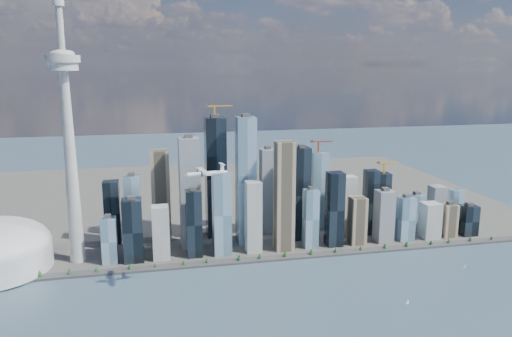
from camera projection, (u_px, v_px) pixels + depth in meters
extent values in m
plane|color=#314256|center=(287.00, 333.00, 654.18)|extent=(4000.00, 4000.00, 0.00)
cube|color=#383838|center=(250.00, 260.00, 893.04)|extent=(1100.00, 22.00, 4.00)
cube|color=#4C4C47|center=(216.00, 197.00, 1323.81)|extent=(1400.00, 900.00, 3.00)
cylinder|color=#3F2D1E|center=(15.00, 278.00, 812.32)|extent=(1.00, 1.00, 2.40)
cone|color=#1C4F1E|center=(15.00, 276.00, 811.58)|extent=(7.20, 7.20, 8.00)
cylinder|color=#3F2D1E|center=(71.00, 273.00, 830.11)|extent=(1.00, 1.00, 2.40)
cone|color=#1C4F1E|center=(71.00, 271.00, 829.37)|extent=(7.20, 7.20, 8.00)
cylinder|color=#3F2D1E|center=(125.00, 269.00, 847.90)|extent=(1.00, 1.00, 2.40)
cone|color=#1C4F1E|center=(125.00, 267.00, 847.16)|extent=(7.20, 7.20, 8.00)
cylinder|color=#3F2D1E|center=(176.00, 265.00, 865.69)|extent=(1.00, 1.00, 2.40)
cone|color=#1C4F1E|center=(176.00, 263.00, 864.96)|extent=(7.20, 7.20, 8.00)
cylinder|color=#3F2D1E|center=(226.00, 261.00, 883.49)|extent=(1.00, 1.00, 2.40)
cone|color=#1C4F1E|center=(226.00, 259.00, 882.75)|extent=(7.20, 7.20, 8.00)
cylinder|color=#3F2D1E|center=(273.00, 257.00, 901.28)|extent=(1.00, 1.00, 2.40)
cone|color=#1C4F1E|center=(273.00, 255.00, 900.54)|extent=(7.20, 7.20, 8.00)
cylinder|color=#3F2D1E|center=(319.00, 253.00, 919.07)|extent=(1.00, 1.00, 2.40)
cone|color=#1C4F1E|center=(319.00, 251.00, 918.33)|extent=(7.20, 7.20, 8.00)
cylinder|color=#3F2D1E|center=(363.00, 249.00, 936.86)|extent=(1.00, 1.00, 2.40)
cone|color=#1C4F1E|center=(363.00, 248.00, 936.13)|extent=(7.20, 7.20, 8.00)
cylinder|color=#3F2D1E|center=(405.00, 246.00, 954.66)|extent=(1.00, 1.00, 2.40)
cone|color=#1C4F1E|center=(405.00, 244.00, 953.92)|extent=(7.20, 7.20, 8.00)
cylinder|color=#3F2D1E|center=(445.00, 243.00, 972.45)|extent=(1.00, 1.00, 2.40)
cone|color=#1C4F1E|center=(446.00, 241.00, 971.71)|extent=(7.20, 7.20, 8.00)
cylinder|color=#3F2D1E|center=(485.00, 239.00, 990.24)|extent=(1.00, 1.00, 2.40)
cone|color=#1C4F1E|center=(485.00, 238.00, 989.50)|extent=(7.20, 7.20, 8.00)
cube|color=black|center=(134.00, 230.00, 878.47)|extent=(34.00, 34.00, 113.17)
cube|color=#6E93A7|center=(134.00, 214.00, 923.17)|extent=(30.00, 30.00, 144.03)
cube|color=#B7B8B3|center=(163.00, 232.00, 890.32)|extent=(30.00, 30.00, 97.73)
cube|color=tan|center=(161.00, 195.00, 982.38)|extent=(36.00, 36.00, 180.04)
cube|color=slate|center=(191.00, 193.00, 937.88)|extent=(38.00, 38.00, 210.90)
cube|color=black|center=(194.00, 224.00, 898.98)|extent=(28.00, 28.00, 123.45)
cube|color=#6E93A7|center=(224.00, 213.00, 907.11)|extent=(32.00, 32.00, 154.32)
cube|color=black|center=(216.00, 178.00, 998.65)|extent=(40.00, 40.00, 241.76)
cube|color=#6E93A7|center=(248.00, 181.00, 956.77)|extent=(36.00, 36.00, 246.91)
cube|color=#B7B8B3|center=(253.00, 217.00, 920.50)|extent=(28.00, 28.00, 133.74)
cube|color=tan|center=(282.00, 197.00, 924.42)|extent=(34.00, 34.00, 205.76)
cube|color=slate|center=(269.00, 191.00, 1028.07)|extent=(30.00, 30.00, 174.89)
cube|color=black|center=(302.00, 194.00, 985.67)|extent=(32.00, 32.00, 185.18)
cube|color=#6E93A7|center=(310.00, 219.00, 945.19)|extent=(26.00, 26.00, 113.17)
cube|color=black|center=(335.00, 209.00, 952.30)|extent=(30.00, 30.00, 144.03)
cube|color=#6E93A7|center=(317.00, 191.00, 1050.68)|extent=(34.00, 34.00, 164.60)
cube|color=#B7B8B3|center=(349.00, 206.00, 1012.52)|extent=(28.00, 28.00, 123.45)
cube|color=tan|center=(359.00, 220.00, 967.83)|extent=(30.00, 30.00, 92.59)
cube|color=slate|center=(383.00, 216.00, 977.04)|extent=(32.00, 32.00, 102.88)
cube|color=black|center=(372.00, 202.00, 1021.73)|extent=(26.00, 26.00, 133.74)
cube|color=#6E93A7|center=(406.00, 218.00, 988.89)|extent=(30.00, 30.00, 87.45)
cube|color=black|center=(382.00, 198.00, 1086.74)|extent=(28.00, 28.00, 113.17)
cube|color=#6E93A7|center=(416.00, 212.00, 1048.06)|extent=(30.00, 30.00, 77.16)
cube|color=#B7B8B3|center=(429.00, 220.00, 1000.73)|extent=(34.00, 34.00, 72.01)
cube|color=tan|center=(449.00, 220.00, 1010.49)|extent=(28.00, 28.00, 66.87)
cube|color=slate|center=(435.00, 207.00, 1055.71)|extent=(30.00, 30.00, 92.59)
cube|color=black|center=(468.00, 220.00, 1020.26)|extent=(32.00, 32.00, 61.73)
cube|color=#6E93A7|center=(454.00, 208.00, 1066.01)|extent=(26.00, 26.00, 82.30)
cube|color=black|center=(114.00, 212.00, 969.70)|extent=(30.00, 30.00, 123.45)
cube|color=#6E93A7|center=(111.00, 240.00, 873.42)|extent=(26.00, 26.00, 82.30)
cube|color=gold|center=(215.00, 112.00, 971.65)|extent=(3.00, 3.00, 22.00)
cube|color=gold|center=(219.00, 106.00, 971.09)|extent=(55.00, 2.20, 2.20)
cube|color=#383838|center=(206.00, 105.00, 965.60)|extent=(6.00, 4.00, 4.00)
cube|color=#A63217|center=(318.00, 147.00, 1031.58)|extent=(3.00, 3.00, 22.00)
cube|color=#A63217|center=(322.00, 142.00, 1030.81)|extent=(48.00, 2.20, 2.20)
cube|color=#383838|center=(312.00, 141.00, 1025.96)|extent=(6.00, 4.00, 4.00)
cube|color=gold|center=(384.00, 168.00, 1072.91)|extent=(3.00, 3.00, 22.00)
cube|color=gold|center=(387.00, 163.00, 1072.04)|extent=(45.00, 2.20, 2.20)
cube|color=#383838|center=(379.00, 162.00, 1067.47)|extent=(6.00, 4.00, 4.00)
cone|color=#9B9A96|center=(71.00, 167.00, 853.86)|extent=(26.00, 26.00, 340.00)
cylinder|color=#BBBBBB|center=(63.00, 66.00, 819.06)|extent=(48.00, 48.00, 14.00)
cylinder|color=#9B9A96|center=(63.00, 59.00, 816.61)|extent=(56.00, 56.00, 12.00)
ellipsoid|color=#BBBBBB|center=(62.00, 54.00, 814.97)|extent=(40.00, 40.00, 14.00)
cylinder|color=#9B9A96|center=(60.00, 28.00, 806.78)|extent=(11.00, 11.00, 80.00)
cylinder|color=#BBBBBB|center=(58.00, 3.00, 798.59)|extent=(18.00, 18.00, 10.00)
cylinder|color=white|center=(205.00, 174.00, 714.22)|extent=(53.45, 15.09, 6.54)
cone|color=white|center=(186.00, 175.00, 704.34)|extent=(8.12, 7.61, 6.54)
cone|color=white|center=(224.00, 172.00, 724.46)|extent=(11.14, 8.11, 6.54)
cube|color=white|center=(204.00, 171.00, 712.77)|extent=(17.37, 57.75, 1.02)
cylinder|color=white|center=(206.00, 174.00, 702.88)|extent=(11.68, 5.46, 3.68)
cylinder|color=white|center=(202.00, 171.00, 723.34)|extent=(11.68, 5.46, 3.68)
cylinder|color=#3F3F3F|center=(202.00, 174.00, 700.68)|extent=(1.63, 8.11, 8.17)
cylinder|color=#3F3F3F|center=(198.00, 171.00, 721.14)|extent=(1.63, 8.11, 8.17)
cube|color=white|center=(222.00, 168.00, 722.02)|extent=(5.77, 1.74, 11.23)
cube|color=white|center=(222.00, 164.00, 720.85)|extent=(7.42, 18.87, 0.71)
cube|color=white|center=(407.00, 303.00, 735.82)|extent=(5.67, 3.34, 0.72)
cylinder|color=#999999|center=(407.00, 301.00, 734.97)|extent=(0.22, 0.22, 8.15)
cube|color=white|center=(465.00, 267.00, 867.39)|extent=(5.21, 1.62, 0.69)
cylinder|color=#999999|center=(465.00, 265.00, 866.57)|extent=(0.21, 0.21, 7.79)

